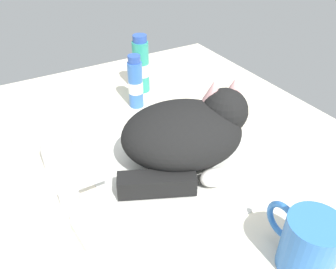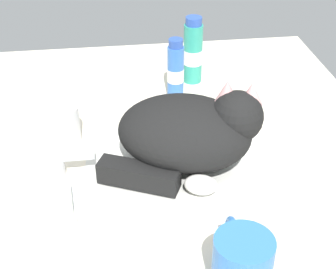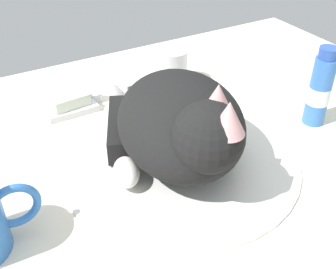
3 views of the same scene
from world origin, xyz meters
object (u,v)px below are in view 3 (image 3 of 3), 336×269
cat (182,125)px  faucet (120,87)px  soap_bar (68,99)px  rinse_cup (172,67)px  toothpaste_bottle (320,89)px

cat → faucet: bearing=88.8°
soap_bar → rinse_cup: bearing=-1.5°
cat → toothpaste_bottle: cat is taller
rinse_cup → soap_bar: rinse_cup is taller
faucet → soap_bar: 9.77cm
faucet → soap_bar: faucet is taller
soap_bar → toothpaste_bottle: bearing=-34.7°
toothpaste_bottle → cat: bearing=177.7°
rinse_cup → soap_bar: (-20.77, 0.55, -1.38)cm
cat → soap_bar: cat is taller
faucet → rinse_cup: rinse_cup is taller
cat → toothpaste_bottle: bearing=-2.3°
faucet → rinse_cup: bearing=-1.8°
rinse_cup → toothpaste_bottle: 27.91cm
faucet → toothpaste_bottle: bearing=-43.6°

